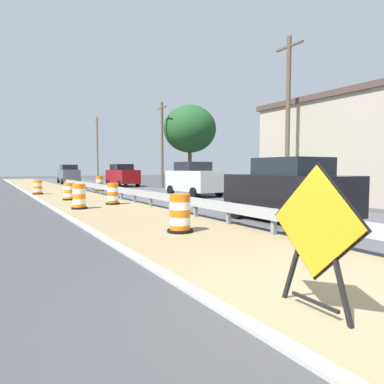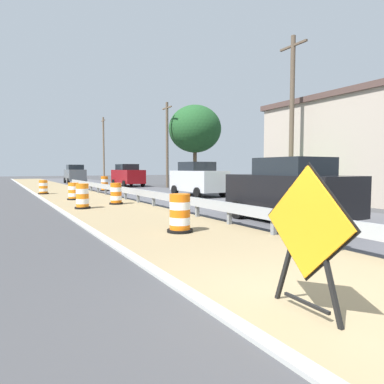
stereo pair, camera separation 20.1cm
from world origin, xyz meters
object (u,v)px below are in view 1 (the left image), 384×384
Objects in this scene: traffic_barrel_nearest at (180,215)px; traffic_barrel_far at (69,192)px; warning_sign_diamond at (315,230)px; car_mid_far_lane at (194,179)px; traffic_barrel_mid at (113,195)px; traffic_barrel_close at (79,198)px; utility_pole_far at (97,148)px; car_trailing_near_lane at (122,175)px; utility_pole_near at (288,117)px; utility_pole_mid at (162,143)px; car_lead_far_lane at (69,174)px; traffic_barrel_farther at (38,188)px; car_lead_near_lane at (288,190)px; traffic_barrel_farthest at (100,184)px.

traffic_barrel_far is at bearing 93.01° from traffic_barrel_nearest.
car_mid_far_lane reaches higher than warning_sign_diamond.
traffic_barrel_far is at bearing 110.68° from traffic_barrel_mid.
utility_pole_far is at bearing 73.21° from traffic_barrel_close.
utility_pole_near is at bearing 5.97° from car_trailing_near_lane.
traffic_barrel_far is 13.67m from utility_pole_mid.
warning_sign_diamond is at bearing 174.74° from car_lead_far_lane.
traffic_barrel_far is 14.38m from car_trailing_near_lane.
traffic_barrel_close is at bearing -87.45° from traffic_barrel_farther.
utility_pole_near reaches higher than traffic_barrel_nearest.
car_trailing_near_lane reaches higher than traffic_barrel_nearest.
traffic_barrel_far is 0.21× the size of car_lead_near_lane.
traffic_barrel_nearest is at bearing 86.64° from car_lead_near_lane.
traffic_barrel_mid is at bearing 20.89° from car_lead_near_lane.
utility_pole_mid reaches higher than traffic_barrel_nearest.
utility_pole_far is (11.42, 26.31, 4.39)m from traffic_barrel_farther.
utility_pole_far reaches higher than car_trailing_near_lane.
utility_pole_mid is (9.33, 20.36, 3.53)m from traffic_barrel_nearest.
traffic_barrel_nearest is 11.71m from traffic_barrel_far.
traffic_barrel_nearest is at bearing -151.87° from utility_pole_near.
car_lead_far_lane is (4.83, 26.47, 0.58)m from traffic_barrel_close.
utility_pole_mid is at bearing -110.12° from warning_sign_diamond.
traffic_barrel_close is 0.12× the size of utility_pole_far.
car_trailing_near_lane is 20.04m from utility_pole_far.
car_lead_near_lane is at bearing -135.55° from utility_pole_near.
utility_pole_mid reaches higher than traffic_barrel_mid.
traffic_barrel_mid reaches higher than traffic_barrel_farther.
utility_pole_mid reaches higher than traffic_barrel_close.
car_trailing_near_lane is (7.96, 29.53, 0.05)m from warning_sign_diamond.
traffic_barrel_far and traffic_barrel_farther have the same top height.
traffic_barrel_nearest is 0.24× the size of car_lead_near_lane.
traffic_barrel_far is at bearing -31.98° from car_trailing_near_lane.
car_lead_near_lane is (5.05, 5.30, 0.03)m from warning_sign_diamond.
traffic_barrel_far is at bearing 144.93° from utility_pole_near.
car_lead_near_lane is at bearing -131.72° from warning_sign_diamond.
traffic_barrel_close is at bearing 34.63° from car_lead_near_lane.
traffic_barrel_mid is (1.84, 1.08, -0.03)m from traffic_barrel_close.
car_lead_near_lane reaches higher than traffic_barrel_far.
car_lead_near_lane is 44.24m from utility_pole_far.
utility_pole_far reaches higher than traffic_barrel_close.
utility_pole_mid reaches higher than car_lead_far_lane.
traffic_barrel_mid is at bearing -69.32° from traffic_barrel_far.
car_lead_near_lane is at bearing -104.77° from utility_pole_mid.
traffic_barrel_close is (-1.12, 7.06, 0.02)m from traffic_barrel_nearest.
car_lead_near_lane reaches higher than traffic_barrel_farthest.
traffic_barrel_close is 4.65m from traffic_barrel_far.
traffic_barrel_nearest is 11.05m from utility_pole_near.
car_mid_far_lane reaches higher than traffic_barrel_farthest.
car_mid_far_lane reaches higher than traffic_barrel_farther.
car_trailing_near_lane is (6.08, 15.85, 0.61)m from traffic_barrel_mid.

